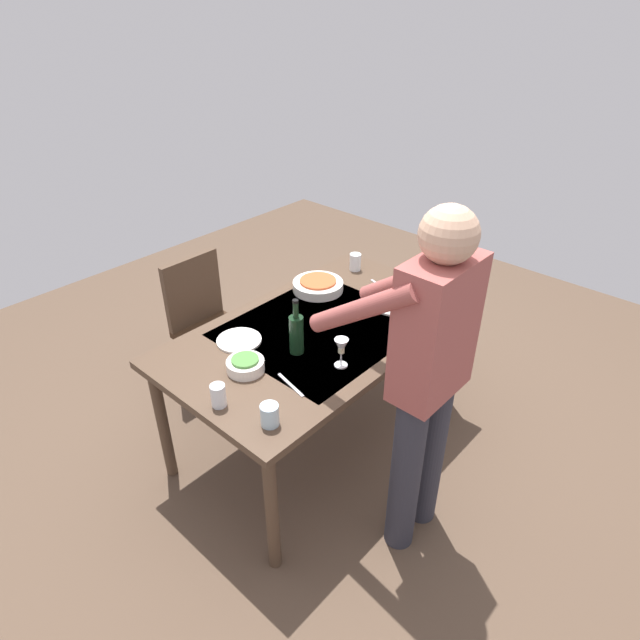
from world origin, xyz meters
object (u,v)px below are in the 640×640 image
Objects in this scene: dining_table at (320,339)px; dinner_plate_far at (239,340)px; serving_bowl_pasta at (318,285)px; chair_near at (205,318)px; water_cup_far_right at (270,415)px; person_server at (426,372)px; wine_bottle at (296,333)px; wine_glass_left at (341,348)px; side_bowl_salad at (245,365)px; dinner_plate_near at (393,305)px; water_cup_near_left at (355,262)px; water_cup_near_right at (218,395)px; water_cup_far_left at (413,284)px.

dining_table is 7.33× the size of dinner_plate_far.
dining_table is at bearing 43.82° from serving_bowl_pasta.
water_cup_far_right is (0.56, 1.21, 0.29)m from chair_near.
person_server is 1.15m from serving_bowl_pasta.
wine_bottle is 0.24m from wine_glass_left.
serving_bowl_pasta reaches higher than dinner_plate_far.
wine_bottle is 1.64× the size of side_bowl_salad.
dinner_plate_far is at bearing -119.04° from water_cup_far_right.
serving_bowl_pasta is at bearing -129.33° from wine_glass_left.
dinner_plate_near is at bearing 172.27° from wine_bottle.
person_server is at bearing 141.69° from water_cup_far_right.
person_server is 0.85m from side_bowl_salad.
side_bowl_salad reaches higher than dining_table.
wine_bottle reaches higher than serving_bowl_pasta.
dining_table is at bearing -121.06° from wine_glass_left.
water_cup_near_left is 1.21m from side_bowl_salad.
dining_table is at bearing -173.06° from water_cup_near_right.
wine_bottle is 2.76× the size of water_cup_near_right.
person_server is 11.19× the size of wine_glass_left.
water_cup_near_left reaches higher than dinner_plate_far.
dinner_plate_near and dinner_plate_far have the same top height.
serving_bowl_pasta is (-0.48, -0.59, -0.07)m from wine_glass_left.
serving_bowl_pasta is 1.30× the size of dinner_plate_near.
chair_near is 1.02m from water_cup_near_left.
person_server reaches higher than dinner_plate_far.
serving_bowl_pasta is (0.36, 0.01, -0.02)m from water_cup_near_left.
water_cup_near_left is 0.47× the size of dinner_plate_near.
dining_table is at bearing -18.88° from dinner_plate_near.
water_cup_far_left is 0.49× the size of side_bowl_salad.
water_cup_near_left reaches higher than serving_bowl_pasta.
water_cup_far_right is at bearing 104.98° from water_cup_near_right.
water_cup_near_left is 1.47m from water_cup_near_right.
chair_near is 0.54× the size of person_server.
water_cup_far_right is 0.39m from side_bowl_salad.
serving_bowl_pasta is 0.86m from side_bowl_salad.
water_cup_near_left reaches higher than water_cup_near_right.
water_cup_far_right is (-0.07, 0.25, -0.00)m from water_cup_near_right.
chair_near is at bearing -92.69° from wine_glass_left.
wine_bottle is 0.33m from dinner_plate_far.
person_server is (0.17, 0.75, 0.26)m from dining_table.
dinner_plate_near is at bearing -167.04° from wine_glass_left.
wine_bottle is at bearing 14.15° from dining_table.
water_cup_near_left is 1.02× the size of water_cup_near_right.
wine_glass_left is at bearing -175.06° from water_cup_far_right.
water_cup_far_right reaches higher than side_bowl_salad.
serving_bowl_pasta is at bearing 1.09° from water_cup_near_left.
wine_bottle is 0.92m from water_cup_far_left.
water_cup_far_right is at bearing 26.49° from dining_table.
chair_near reaches higher than dinner_plate_near.
wine_glass_left is 1.38× the size of water_cup_near_left.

